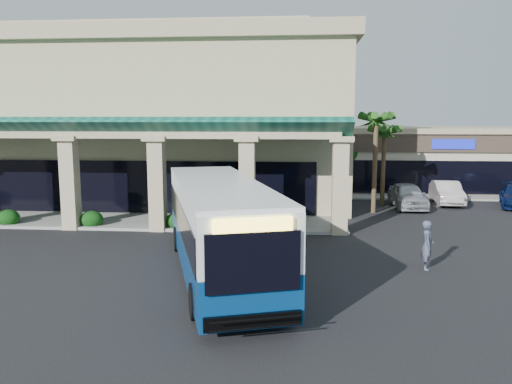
# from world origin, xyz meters

# --- Properties ---
(ground) EXTENTS (110.00, 110.00, 0.00)m
(ground) POSITION_xyz_m (0.00, 0.00, 0.00)
(ground) COLOR black
(main_building) EXTENTS (30.80, 14.80, 11.35)m
(main_building) POSITION_xyz_m (-8.00, 16.00, 5.67)
(main_building) COLOR #BDB187
(main_building) RESTS_ON ground
(arcade) EXTENTS (30.00, 6.20, 5.70)m
(arcade) POSITION_xyz_m (-8.00, 6.80, 2.85)
(arcade) COLOR #0D4F3E
(arcade) RESTS_ON ground
(strip_mall) EXTENTS (22.50, 12.50, 4.90)m
(strip_mall) POSITION_xyz_m (18.00, 24.00, 2.45)
(strip_mall) COLOR beige
(strip_mall) RESTS_ON ground
(palm_0) EXTENTS (2.40, 2.40, 6.60)m
(palm_0) POSITION_xyz_m (8.50, 11.00, 3.30)
(palm_0) COLOR #1D4813
(palm_0) RESTS_ON ground
(palm_1) EXTENTS (2.40, 2.40, 5.80)m
(palm_1) POSITION_xyz_m (9.50, 14.00, 2.90)
(palm_1) COLOR #1D4813
(palm_1) RESTS_ON ground
(broadleaf_tree) EXTENTS (2.60, 2.60, 4.81)m
(broadleaf_tree) POSITION_xyz_m (7.50, 19.00, 2.41)
(broadleaf_tree) COLOR #0C340C
(broadleaf_tree) RESTS_ON ground
(transit_bus) EXTENTS (6.29, 12.37, 3.38)m
(transit_bus) POSITION_xyz_m (1.18, -1.60, 1.69)
(transit_bus) COLOR navy
(transit_bus) RESTS_ON ground
(pedestrian) EXTENTS (0.57, 0.75, 1.85)m
(pedestrian) POSITION_xyz_m (8.80, -0.37, 0.92)
(pedestrian) COLOR #454B5F
(pedestrian) RESTS_ON ground
(car_silver) EXTENTS (1.99, 4.71, 1.59)m
(car_silver) POSITION_xyz_m (10.88, 12.85, 0.79)
(car_silver) COLOR #B3B4B9
(car_silver) RESTS_ON ground
(car_white) EXTENTS (1.96, 4.67, 1.50)m
(car_white) POSITION_xyz_m (13.79, 14.64, 0.75)
(car_white) COLOR silver
(car_white) RESTS_ON ground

